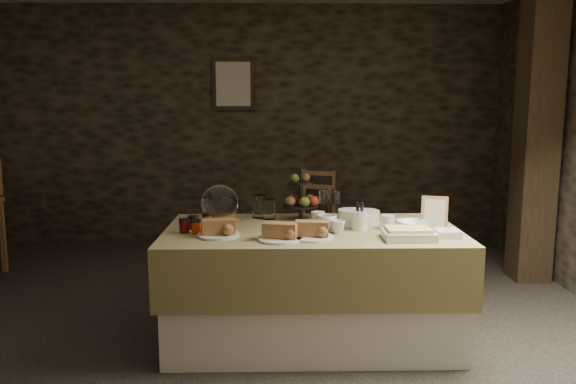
{
  "coord_description": "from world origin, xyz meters",
  "views": [
    {
      "loc": [
        0.32,
        -3.71,
        1.55
      ],
      "look_at": [
        0.4,
        0.2,
        0.93
      ],
      "focal_mm": 35.0,
      "sensor_mm": 36.0,
      "label": 1
    }
  ],
  "objects_px": {
    "chair": "(315,214)",
    "timber_column": "(537,132)",
    "fruit_stand": "(302,199)",
    "buffet_table": "(312,276)"
  },
  "relations": [
    {
      "from": "chair",
      "to": "timber_column",
      "type": "relative_size",
      "value": 0.25
    },
    {
      "from": "chair",
      "to": "timber_column",
      "type": "height_order",
      "value": "timber_column"
    },
    {
      "from": "timber_column",
      "to": "fruit_stand",
      "type": "bearing_deg",
      "value": -155.22
    },
    {
      "from": "timber_column",
      "to": "fruit_stand",
      "type": "height_order",
      "value": "timber_column"
    },
    {
      "from": "buffet_table",
      "to": "chair",
      "type": "distance_m",
      "value": 2.42
    },
    {
      "from": "buffet_table",
      "to": "fruit_stand",
      "type": "height_order",
      "value": "fruit_stand"
    },
    {
      "from": "buffet_table",
      "to": "fruit_stand",
      "type": "distance_m",
      "value": 0.55
    },
    {
      "from": "timber_column",
      "to": "buffet_table",
      "type": "bearing_deg",
      "value": -147.99
    },
    {
      "from": "chair",
      "to": "timber_column",
      "type": "bearing_deg",
      "value": -14.0
    },
    {
      "from": "chair",
      "to": "timber_column",
      "type": "xyz_separation_m",
      "value": [
        1.82,
        -1.16,
        0.93
      ]
    }
  ]
}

